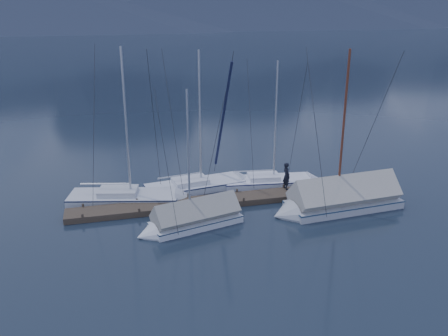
{
  "coord_description": "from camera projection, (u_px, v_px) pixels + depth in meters",
  "views": [
    {
      "loc": [
        -6.42,
        -22.91,
        11.11
      ],
      "look_at": [
        0.0,
        2.0,
        2.2
      ],
      "focal_mm": 38.0,
      "sensor_mm": 36.0,
      "label": 1
    }
  ],
  "objects": [
    {
      "name": "sailboat_covered_near",
      "position": [
        335.0,
        202.0,
        26.92
      ],
      "size": [
        7.82,
        3.3,
        9.96
      ],
      "color": "silver",
      "rests_on": "ground"
    },
    {
      "name": "person",
      "position": [
        286.0,
        176.0,
        28.93
      ],
      "size": [
        0.47,
        0.66,
        1.69
      ],
      "primitive_type": "imported",
      "rotation": [
        0.0,
        0.0,
        1.68
      ],
      "color": "black",
      "rests_on": "dock"
    },
    {
      "name": "dock",
      "position": [
        224.0,
        201.0,
        27.91
      ],
      "size": [
        18.0,
        1.5,
        0.54
      ],
      "color": "#382D23",
      "rests_on": "ground"
    },
    {
      "name": "sailboat_open_left",
      "position": [
        140.0,
        198.0,
        28.19
      ],
      "size": [
        7.76,
        3.82,
        9.88
      ],
      "color": "silver",
      "rests_on": "ground"
    },
    {
      "name": "sailboat_covered_far",
      "position": [
        188.0,
        221.0,
        24.79
      ],
      "size": [
        5.95,
        3.08,
        8.0
      ],
      "color": "white",
      "rests_on": "ground"
    },
    {
      "name": "sailboat_open_mid",
      "position": [
        208.0,
        185.0,
        30.33
      ],
      "size": [
        7.4,
        3.29,
        9.49
      ],
      "color": "silver",
      "rests_on": "ground"
    },
    {
      "name": "ground",
      "position": [
        233.0,
        217.0,
        26.12
      ],
      "size": [
        1000.0,
        1000.0,
        0.0
      ],
      "primitive_type": "plane",
      "color": "black",
      "rests_on": "ground"
    },
    {
      "name": "mooring_posts",
      "position": [
        216.0,
        199.0,
        27.71
      ],
      "size": [
        15.12,
        1.52,
        0.35
      ],
      "color": "#382D23",
      "rests_on": "ground"
    },
    {
      "name": "sailboat_open_right",
      "position": [
        280.0,
        182.0,
        30.9
      ],
      "size": [
        6.77,
        2.92,
        8.72
      ],
      "color": "white",
      "rests_on": "ground"
    }
  ]
}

